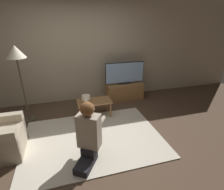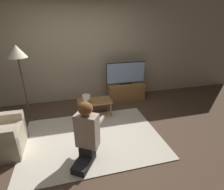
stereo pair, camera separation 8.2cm
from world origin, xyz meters
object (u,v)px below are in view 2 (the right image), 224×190
Objects in this scene: coffee_table at (94,102)px; floor_lamp at (18,57)px; tv at (126,73)px; person_kneeling at (87,132)px; table_lamp at (86,98)px.

floor_lamp is (-1.45, 0.23, 1.06)m from coffee_table.
tv is 1.07× the size of person_kneeling.
tv is 1.42× the size of coffee_table.
coffee_table is 1.82m from floor_lamp.
floor_lamp reaches higher than table_lamp.
coffee_table is 0.76× the size of person_kneeling.
person_kneeling is at bearing -122.41° from tv.
tv reaches higher than person_kneeling.
person_kneeling reaches higher than table_lamp.
floor_lamp is 1.62× the size of person_kneeling.
coffee_table is at bearing -71.35° from person_kneeling.
person_kneeling is at bearing -55.13° from floor_lamp.
tv is at bearing 11.25° from floor_lamp.
tv is at bearing 35.97° from coffee_table.
coffee_table is at bearing 11.93° from table_lamp.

